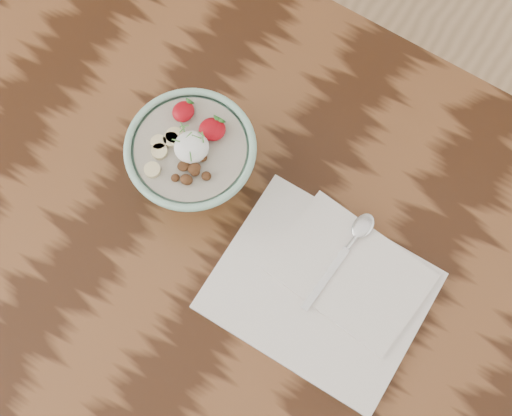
{
  "coord_description": "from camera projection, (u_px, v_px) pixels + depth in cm",
  "views": [
    {
      "loc": [
        14.31,
        -19.14,
        173.84
      ],
      "look_at": [
        -1.16,
        5.43,
        85.77
      ],
      "focal_mm": 50.0,
      "sensor_mm": 36.0,
      "label": 1
    }
  ],
  "objects": [
    {
      "name": "table",
      "position": [
        244.0,
        281.0,
        1.1
      ],
      "size": [
        160.0,
        90.0,
        75.0
      ],
      "color": "black",
      "rests_on": "ground"
    },
    {
      "name": "breakfast_bowl",
      "position": [
        193.0,
        158.0,
        1.0
      ],
      "size": [
        18.11,
        18.11,
        11.99
      ],
      "rotation": [
        0.0,
        0.0,
        -0.41
      ],
      "color": "#93C5AD",
      "rests_on": "table"
    },
    {
      "name": "spoon",
      "position": [
        354.0,
        239.0,
        1.0
      ],
      "size": [
        3.1,
        16.86,
        0.88
      ],
      "rotation": [
        0.0,
        0.0,
        -0.07
      ],
      "color": "silver",
      "rests_on": "napkin"
    },
    {
      "name": "napkin",
      "position": [
        326.0,
        287.0,
        1.0
      ],
      "size": [
        28.7,
        24.09,
        1.75
      ],
      "rotation": [
        0.0,
        0.0,
        0.01
      ],
      "color": "white",
      "rests_on": "table"
    }
  ]
}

